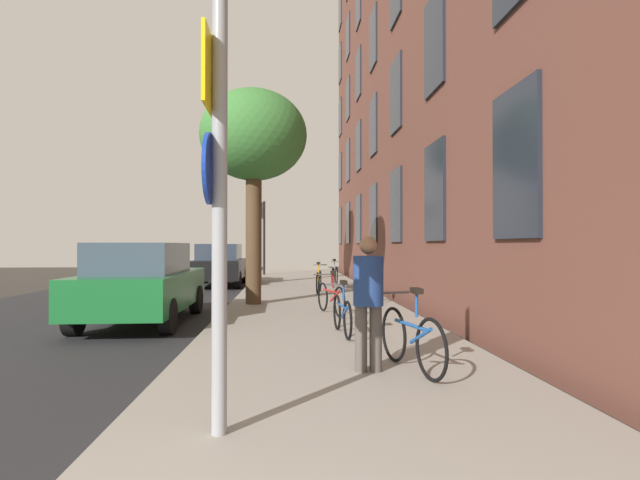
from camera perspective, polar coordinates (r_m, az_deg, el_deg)
ground_plane at (r=16.09m, az=-14.04°, el=-6.23°), size 41.80×41.80×0.00m
road_asphalt at (r=16.59m, az=-21.23°, el=-6.02°), size 7.00×38.00×0.01m
sidewalk at (r=15.84m, az=-1.41°, el=-6.11°), size 4.20×38.00×0.12m
building_facade at (r=16.91m, az=8.20°, el=22.09°), size 0.56×27.00×16.17m
sign_post at (r=4.00m, az=-11.71°, el=6.73°), size 0.15×0.60×3.57m
traffic_light at (r=24.96m, az=-6.63°, el=1.78°), size 0.43×0.24×3.64m
tree_near at (r=12.87m, az=-7.59°, el=11.44°), size 2.67×2.67×5.36m
tree_far at (r=19.76m, az=-7.15°, el=10.09°), size 2.62×2.62×6.33m
bicycle_0 at (r=6.03m, az=10.37°, el=-10.95°), size 0.51×1.61×0.98m
bicycle_1 at (r=8.27m, az=2.54°, el=-8.36°), size 0.42×1.56×0.90m
bicycle_2 at (r=10.65m, az=1.25°, el=-6.55°), size 0.56×1.68×0.92m
bicycle_3 at (r=13.16m, az=5.20°, el=-5.45°), size 0.42×1.58×0.90m
bicycle_4 at (r=15.42m, az=-0.14°, el=-4.66°), size 0.42×1.61×0.95m
bicycle_5 at (r=17.86m, az=1.70°, el=-4.07°), size 0.52×1.73×0.97m
pedestrian_0 at (r=5.86m, az=5.53°, el=-6.18°), size 0.43×0.43×1.57m
car_0 at (r=10.69m, az=-19.57°, el=-4.54°), size 1.83×4.32×1.62m
car_1 at (r=19.67m, az=-11.33°, el=-2.74°), size 1.84×4.32×1.62m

